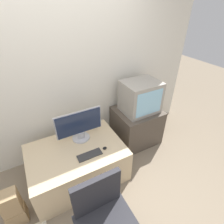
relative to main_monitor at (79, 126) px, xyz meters
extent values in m
plane|color=#7F705B|center=(-0.04, -0.88, -0.72)|extent=(12.00, 12.00, 0.00)
cube|color=silver|center=(-0.04, 0.44, 0.58)|extent=(4.40, 0.05, 2.60)
cube|color=#CCB289|center=(-0.14, -0.18, -0.47)|extent=(1.22, 0.83, 0.51)
cube|color=#4C4238|center=(1.00, 0.08, -0.42)|extent=(0.70, 0.62, 0.61)
cylinder|color=#B2B2B7|center=(0.00, 0.00, -0.21)|extent=(0.24, 0.24, 0.02)
cylinder|color=#B2B2B7|center=(0.00, 0.00, -0.15)|extent=(0.10, 0.10, 0.08)
cube|color=#B2B2B7|center=(0.00, 0.00, 0.05)|extent=(0.63, 0.01, 0.34)
cube|color=#19233D|center=(0.00, 0.00, 0.05)|extent=(0.60, 0.02, 0.32)
cube|color=#2D2D2D|center=(-0.01, -0.35, -0.21)|extent=(0.31, 0.11, 0.01)
ellipsoid|color=black|center=(0.20, -0.34, -0.20)|extent=(0.05, 0.04, 0.03)
cube|color=gray|center=(1.02, 0.07, 0.14)|extent=(0.55, 0.45, 0.49)
cube|color=#8CC6E5|center=(1.02, -0.15, 0.14)|extent=(0.45, 0.01, 0.38)
cube|color=#28282D|center=(-0.18, -0.96, -0.04)|extent=(0.46, 0.05, 0.40)
cube|color=#A3845B|center=(-0.95, -0.43, -0.62)|extent=(0.21, 0.17, 0.21)
cube|color=#A3845B|center=(-0.95, -0.43, -0.37)|extent=(0.19, 0.16, 0.29)
camera|label=1|loc=(-0.49, -1.81, 1.42)|focal=28.00mm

